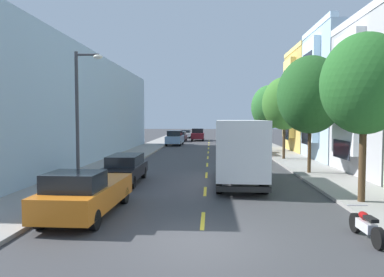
# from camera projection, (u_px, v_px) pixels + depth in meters

# --- Properties ---
(ground_plane) EXTENTS (160.00, 160.00, 0.00)m
(ground_plane) POSITION_uv_depth(u_px,v_px,m) (208.00, 150.00, 40.36)
(ground_plane) COLOR #38383A
(sidewalk_left) EXTENTS (3.20, 120.00, 0.14)m
(sidewalk_left) POSITION_uv_depth(u_px,v_px,m) (142.00, 151.00, 38.73)
(sidewalk_left) COLOR gray
(sidewalk_left) RESTS_ON ground_plane
(sidewalk_right) EXTENTS (3.20, 120.00, 0.14)m
(sidewalk_right) POSITION_uv_depth(u_px,v_px,m) (276.00, 151.00, 37.99)
(sidewalk_right) COLOR gray
(sidewalk_right) RESTS_ON ground_plane
(lane_centerline_dashes) EXTENTS (0.14, 47.20, 0.01)m
(lane_centerline_dashes) POSITION_uv_depth(u_px,v_px,m) (208.00, 155.00, 34.87)
(lane_centerline_dashes) COLOR yellow
(lane_centerline_dashes) RESTS_ON ground_plane
(townhouse_fourth_mustard) EXTENTS (11.88, 7.94, 10.81)m
(townhouse_fourth_mustard) POSITION_uv_depth(u_px,v_px,m) (345.00, 102.00, 37.49)
(townhouse_fourth_mustard) COLOR tan
(townhouse_fourth_mustard) RESTS_ON ground_plane
(apartment_block_opposite) EXTENTS (10.00, 36.00, 8.67)m
(apartment_block_opposite) POSITION_uv_depth(u_px,v_px,m) (48.00, 109.00, 30.86)
(apartment_block_opposite) COLOR #9EB7CC
(apartment_block_opposite) RESTS_ON ground_plane
(street_tree_nearest) EXTENTS (3.43, 3.43, 6.80)m
(street_tree_nearest) POSITION_uv_depth(u_px,v_px,m) (364.00, 84.00, 14.43)
(street_tree_nearest) COLOR #47331E
(street_tree_nearest) RESTS_ON sidewalk_right
(street_tree_second) EXTENTS (4.06, 4.06, 7.24)m
(street_tree_second) POSITION_uv_depth(u_px,v_px,m) (310.00, 95.00, 22.26)
(street_tree_second) COLOR #47331E
(street_tree_second) RESTS_ON sidewalk_right
(street_tree_third) EXTENTS (3.70, 3.70, 6.83)m
(street_tree_third) POSITION_uv_depth(u_px,v_px,m) (284.00, 103.00, 30.11)
(street_tree_third) COLOR #47331E
(street_tree_third) RESTS_ON sidewalk_right
(street_tree_farthest) EXTENTS (3.78, 3.78, 6.87)m
(street_tree_farthest) POSITION_uv_depth(u_px,v_px,m) (269.00, 107.00, 37.95)
(street_tree_farthest) COLOR #47331E
(street_tree_farthest) RESTS_ON sidewalk_right
(street_lamp) EXTENTS (1.35, 0.28, 6.53)m
(street_lamp) POSITION_uv_depth(u_px,v_px,m) (80.00, 110.00, 17.16)
(street_lamp) COLOR #38383D
(street_lamp) RESTS_ON sidewalk_left
(delivery_box_truck) EXTENTS (2.61, 7.86, 3.42)m
(delivery_box_truck) POSITION_uv_depth(u_px,v_px,m) (239.00, 148.00, 19.20)
(delivery_box_truck) COLOR white
(delivery_box_truck) RESTS_ON ground_plane
(parked_wagon_teal) EXTENTS (1.91, 4.73, 1.50)m
(parked_wagon_teal) POSITION_uv_depth(u_px,v_px,m) (241.00, 138.00, 50.51)
(parked_wagon_teal) COLOR #195B60
(parked_wagon_teal) RESTS_ON ground_plane
(parked_wagon_black) EXTENTS (1.87, 4.72, 1.50)m
(parked_wagon_black) POSITION_uv_depth(u_px,v_px,m) (124.00, 168.00, 19.77)
(parked_wagon_black) COLOR black
(parked_wagon_black) RESTS_ON ground_plane
(parked_wagon_charcoal) EXTENTS (1.93, 4.74, 1.50)m
(parked_wagon_charcoal) POSITION_uv_depth(u_px,v_px,m) (180.00, 136.00, 55.51)
(parked_wagon_charcoal) COLOR #333338
(parked_wagon_charcoal) RESTS_ON ground_plane
(parked_suv_sky) EXTENTS (2.08, 4.85, 1.93)m
(parked_suv_sky) POSITION_uv_depth(u_px,v_px,m) (175.00, 138.00, 47.27)
(parked_suv_sky) COLOR #7A9EC6
(parked_suv_sky) RESTS_ON ground_plane
(parked_sedan_white) EXTENTS (1.87, 4.53, 1.43)m
(parked_sedan_white) POSITION_uv_depth(u_px,v_px,m) (186.00, 134.00, 64.95)
(parked_sedan_white) COLOR silver
(parked_sedan_white) RESTS_ON ground_plane
(parked_pickup_orange) EXTENTS (2.12, 5.34, 1.73)m
(parked_pickup_orange) POSITION_uv_depth(u_px,v_px,m) (86.00, 193.00, 12.98)
(parked_pickup_orange) COLOR orange
(parked_pickup_orange) RESTS_ON ground_plane
(parked_pickup_red) EXTENTS (2.13, 5.35, 1.73)m
(parked_pickup_red) POSITION_uv_depth(u_px,v_px,m) (254.00, 146.00, 34.99)
(parked_pickup_red) COLOR #AD1E1E
(parked_pickup_red) RESTS_ON ground_plane
(moving_burgundy_sedan) EXTENTS (1.95, 4.80, 1.93)m
(moving_burgundy_sedan) POSITION_uv_depth(u_px,v_px,m) (198.00, 134.00, 57.23)
(moving_burgundy_sedan) COLOR maroon
(moving_burgundy_sedan) RESTS_ON ground_plane
(parked_motorcycle) EXTENTS (0.62, 2.05, 0.90)m
(parked_motorcycle) POSITION_uv_depth(u_px,v_px,m) (366.00, 226.00, 10.41)
(parked_motorcycle) COLOR black
(parked_motorcycle) RESTS_ON ground_plane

